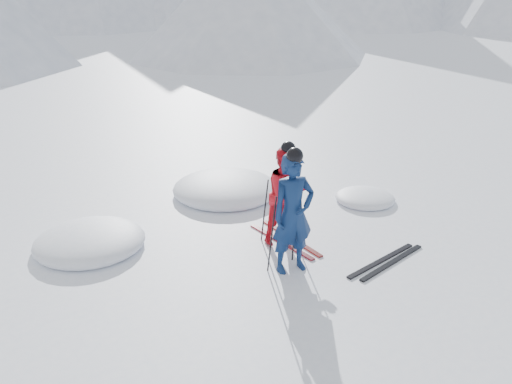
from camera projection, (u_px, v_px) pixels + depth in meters
ground at (342, 236)px, 9.95m from camera, size 160.00×160.00×0.00m
skier_blue at (293, 214)px, 8.50m from camera, size 0.79×0.59×1.97m
skier_red at (287, 196)px, 9.48m from camera, size 0.86×0.67×1.76m
pole_blue_left at (272, 235)px, 8.57m from camera, size 0.13×0.09×1.31m
pole_blue_right at (295, 224)px, 8.94m from camera, size 0.13×0.08×1.31m
pole_red_left at (265, 210)px, 9.61m from camera, size 0.12×0.09×1.17m
pole_red_right at (294, 204)px, 9.86m from camera, size 0.12×0.08×1.17m
ski_worn_left at (281, 241)px, 9.74m from camera, size 0.14×1.70×0.03m
ski_worn_right at (291, 238)px, 9.87m from camera, size 0.16×1.70×0.03m
ski_loose_a at (381, 261)px, 9.09m from camera, size 1.70×0.25×0.03m
ski_loose_b at (392, 262)px, 9.04m from camera, size 1.70×0.31×0.03m
snow_lumps at (199, 209)px, 11.09m from camera, size 7.07×3.88×0.51m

